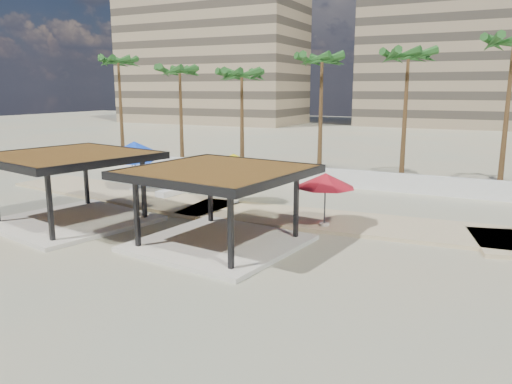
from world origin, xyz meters
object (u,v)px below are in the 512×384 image
umbrella_a (134,148)px  umbrella_c (325,181)px  pavilion_central (219,200)px  pavilion_west (70,182)px  lounger_a (172,191)px

umbrella_a → umbrella_c: size_ratio=1.37×
pavilion_central → umbrella_a: (-10.76, 7.69, 0.77)m
umbrella_a → pavilion_central: bearing=-35.6°
umbrella_a → umbrella_c: (13.88, -3.40, -0.42)m
pavilion_west → umbrella_c: pavilion_west is taller
pavilion_central → umbrella_a: size_ratio=1.80×
pavilion_central → pavilion_west: bearing=-171.9°
pavilion_central → lounger_a: (-7.30, 6.77, -1.57)m
pavilion_west → umbrella_c: bearing=33.3°
umbrella_c → pavilion_central: bearing=-125.9°
umbrella_a → lounger_a: (3.47, -0.93, -2.34)m
umbrella_a → umbrella_c: 14.29m
pavilion_west → pavilion_central: bearing=12.8°
pavilion_west → lounger_a: pavilion_west is taller
pavilion_west → umbrella_a: bearing=120.2°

